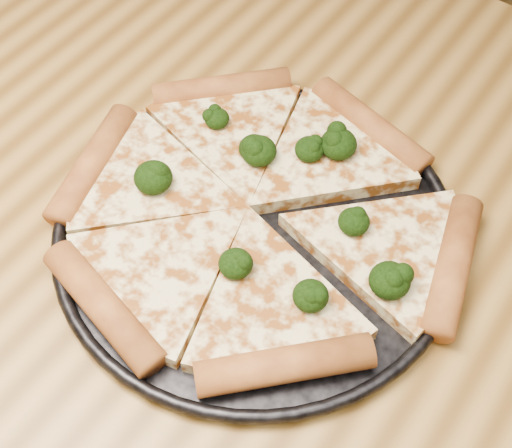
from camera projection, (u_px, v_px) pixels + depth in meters
The scene contains 4 objects.
dining_table at pixel (149, 254), 0.74m from camera, with size 1.20×0.90×0.75m.
pizza_pan at pixel (256, 230), 0.63m from camera, with size 0.35×0.35×0.02m.
pizza at pixel (254, 209), 0.63m from camera, with size 0.38×0.35×0.03m.
broccoli_florets at pixel (282, 193), 0.63m from camera, with size 0.25×0.19×0.03m.
Camera 1 is at (0.32, -0.27, 1.27)m, focal length 51.67 mm.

